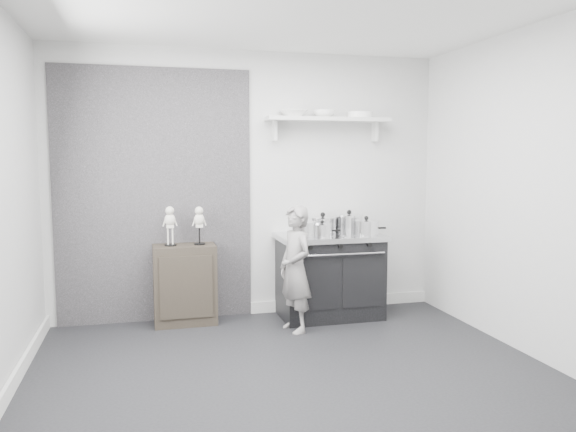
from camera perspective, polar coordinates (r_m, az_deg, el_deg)
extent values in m
plane|color=black|center=(4.34, 0.78, -16.16)|extent=(4.00, 4.00, 0.00)
cube|color=beige|center=(5.78, -3.92, 3.18)|extent=(4.00, 0.02, 2.70)
cube|color=beige|center=(2.35, 12.52, -1.22)|extent=(4.00, 0.02, 2.70)
cube|color=beige|center=(4.94, 23.79, 2.18)|extent=(0.02, 3.60, 2.70)
cube|color=silver|center=(4.15, 0.84, 20.85)|extent=(4.00, 3.60, 0.02)
cube|color=black|center=(5.67, -13.37, 1.96)|extent=(1.90, 0.02, 2.50)
cube|color=silver|center=(6.22, 5.40, -8.67)|extent=(2.00, 0.03, 0.12)
cube|color=silver|center=(4.28, -26.90, -16.28)|extent=(0.03, 3.60, 0.12)
cube|color=silver|center=(5.86, 4.10, 9.78)|extent=(1.30, 0.26, 0.04)
cube|color=silver|center=(5.77, -1.38, 8.65)|extent=(0.03, 0.12, 0.20)
cube|color=silver|center=(6.11, 8.82, 8.44)|extent=(0.03, 0.12, 0.20)
cube|color=black|center=(5.79, 4.24, -6.30)|extent=(1.00, 0.60, 0.80)
cube|color=silver|center=(5.71, 4.28, -2.12)|extent=(1.06, 0.64, 0.05)
cube|color=black|center=(5.43, 2.85, -6.90)|extent=(0.42, 0.02, 0.52)
cube|color=black|center=(5.59, 7.60, -6.57)|extent=(0.42, 0.02, 0.52)
cylinder|color=silver|center=(5.42, 5.39, -3.91)|extent=(0.90, 0.02, 0.02)
cylinder|color=black|center=(5.33, 2.30, -3.19)|extent=(0.04, 0.03, 0.04)
cylinder|color=black|center=(5.42, 5.35, -3.05)|extent=(0.04, 0.03, 0.04)
cylinder|color=black|center=(5.53, 8.29, -2.91)|extent=(0.04, 0.03, 0.04)
cube|color=black|center=(5.63, -10.43, -6.85)|extent=(0.60, 0.35, 0.78)
imported|color=gray|center=(5.26, 0.77, -5.40)|extent=(0.39, 0.49, 1.19)
cylinder|color=silver|center=(5.49, 1.58, -1.46)|extent=(0.24, 0.24, 0.14)
cylinder|color=silver|center=(5.48, 1.59, -0.67)|extent=(0.24, 0.24, 0.01)
sphere|color=black|center=(5.48, 1.59, -0.37)|extent=(0.04, 0.04, 0.04)
cylinder|color=black|center=(5.53, 3.16, -1.40)|extent=(0.10, 0.02, 0.02)
cylinder|color=silver|center=(5.82, 3.55, -0.98)|extent=(0.29, 0.29, 0.15)
cylinder|color=silver|center=(5.81, 3.55, -0.19)|extent=(0.29, 0.29, 0.02)
sphere|color=black|center=(5.80, 3.55, 0.14)|extent=(0.05, 0.05, 0.05)
cylinder|color=black|center=(5.88, 5.24, -0.93)|extent=(0.10, 0.02, 0.02)
cylinder|color=silver|center=(5.90, 6.22, -0.81)|extent=(0.28, 0.28, 0.17)
cylinder|color=silver|center=(5.89, 6.23, 0.06)|extent=(0.29, 0.29, 0.02)
sphere|color=black|center=(5.89, 6.23, 0.38)|extent=(0.05, 0.05, 0.05)
cylinder|color=black|center=(5.97, 7.84, -0.76)|extent=(0.10, 0.02, 0.02)
cylinder|color=silver|center=(5.67, 7.95, -1.27)|extent=(0.25, 0.25, 0.14)
cylinder|color=silver|center=(5.66, 7.96, -0.50)|extent=(0.25, 0.25, 0.02)
sphere|color=black|center=(5.66, 7.96, -0.21)|extent=(0.04, 0.04, 0.04)
cylinder|color=black|center=(5.73, 9.45, -1.21)|extent=(0.10, 0.02, 0.02)
cylinder|color=silver|center=(5.54, 3.49, -1.53)|extent=(0.20, 0.20, 0.11)
cylinder|color=silver|center=(5.53, 3.49, -0.89)|extent=(0.21, 0.21, 0.01)
sphere|color=black|center=(5.53, 3.49, -0.62)|extent=(0.04, 0.04, 0.04)
cylinder|color=black|center=(5.58, 4.87, -1.48)|extent=(0.10, 0.02, 0.02)
imported|color=white|center=(5.75, 0.55, 10.39)|extent=(0.27, 0.27, 0.07)
imported|color=white|center=(5.85, 3.67, 10.33)|extent=(0.23, 0.23, 0.07)
cylinder|color=white|center=(5.98, 7.32, 10.15)|extent=(0.26, 0.26, 0.06)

